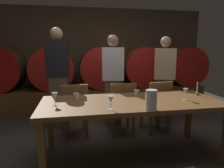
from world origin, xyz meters
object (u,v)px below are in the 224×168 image
chair_right (157,104)px  wine_barrel_center (100,67)px  candle_center (197,91)px  guest_center (113,80)px  chair_left (74,108)px  wine_glass_center (111,100)px  dining_table (132,106)px  cup_left (76,96)px  pitcher (151,100)px  wine_barrel_far_right (181,66)px  wine_barrel_right (140,66)px  chair_center (122,106)px  guest_left (58,78)px  guest_right (164,80)px  wine_glass_right (185,92)px  wine_glass_left (55,97)px  cup_right (137,93)px  wine_barrel_left (53,68)px  wine_barrel_far_left (2,69)px

chair_right → wine_barrel_center: bearing=-73.0°
candle_center → guest_center: bearing=134.6°
chair_left → wine_glass_center: 1.18m
dining_table → cup_left: size_ratio=29.52×
chair_left → pitcher: pitcher is taller
wine_barrel_far_right → candle_center: 2.52m
wine_barrel_right → candle_center: (0.08, -2.30, -0.16)m
wine_barrel_far_right → candle_center: (-1.02, -2.30, -0.16)m
chair_center → guest_left: 1.22m
chair_left → chair_right: same height
wine_barrel_far_right → chair_left: size_ratio=1.09×
guest_right → wine_glass_right: bearing=99.9°
chair_right → wine_barrel_right: bearing=-105.2°
wine_glass_center → wine_glass_right: size_ratio=1.00×
candle_center → wine_glass_left: size_ratio=1.33×
chair_center → guest_right: (0.93, 0.46, 0.34)m
chair_left → cup_left: (0.03, -0.50, 0.31)m
wine_glass_left → wine_glass_center: bearing=-24.2°
wine_barrel_far_right → chair_right: (-1.37, -1.74, -0.48)m
guest_center → cup_left: size_ratio=21.49×
guest_center → wine_glass_center: bearing=85.9°
guest_center → cup_left: bearing=62.6°
guest_center → cup_left: (-0.67, -0.96, -0.04)m
guest_left → wine_glass_center: (0.65, -1.55, -0.04)m
candle_center → wine_glass_right: size_ratio=1.36×
chair_center → wine_glass_left: wine_glass_left is taller
dining_table → cup_right: (0.15, 0.29, 0.11)m
wine_barrel_far_right → chair_left: (-2.74, -1.73, -0.48)m
wine_barrel_left → guest_left: (0.19, -1.23, -0.07)m
wine_barrel_right → wine_glass_left: size_ratio=6.29×
wine_glass_center → cup_right: bearing=51.7°
wine_glass_center → candle_center: bearing=19.7°
chair_right → cup_left: (-1.34, -0.49, 0.31)m
cup_right → wine_glass_center: bearing=-128.3°
wine_barrel_left → guest_left: size_ratio=0.54×
chair_center → pitcher: size_ratio=4.00×
chair_right → guest_center: bearing=-41.3°
wine_glass_left → wine_glass_center: (0.60, -0.27, 0.00)m
guest_left → wine_glass_right: guest_left is taller
wine_barrel_right → wine_barrel_far_right: (1.10, 0.00, 0.00)m
pitcher → wine_glass_center: pitcher is taller
wine_barrel_right → pitcher: wine_barrel_right is taller
dining_table → cup_left: (-0.69, 0.23, 0.11)m
wine_barrel_far_left → chair_left: (1.54, -1.73, -0.48)m
wine_barrel_far_left → cup_right: wine_barrel_far_left is taller
wine_glass_center → guest_center: bearing=78.3°
wine_barrel_center → chair_center: bearing=-85.6°
wine_barrel_left → wine_glass_center: 2.90m
candle_center → guest_left: bearing=151.6°
wine_glass_left → wine_barrel_far_right: bearing=40.3°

